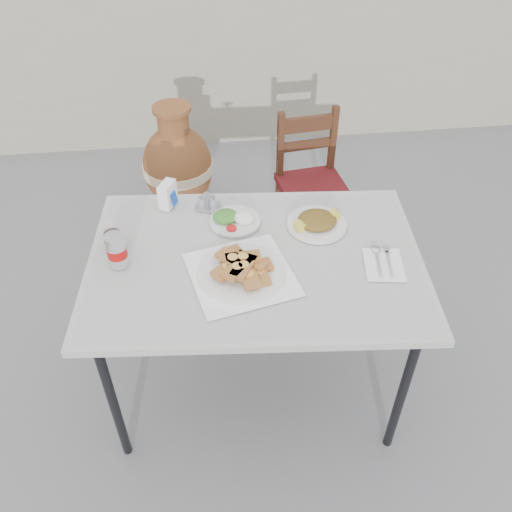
{
  "coord_description": "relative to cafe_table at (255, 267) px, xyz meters",
  "views": [
    {
      "loc": [
        -0.13,
        -1.62,
        2.28
      ],
      "look_at": [
        0.06,
        0.05,
        0.78
      ],
      "focal_mm": 38.0,
      "sensor_mm": 36.0,
      "label": 1
    }
  ],
  "objects": [
    {
      "name": "ground",
      "position": [
        -0.05,
        0.0,
        -0.77
      ],
      "size": [
        80.0,
        80.0,
        0.0
      ],
      "primitive_type": "plane",
      "color": "slate",
      "rests_on": "ground"
    },
    {
      "name": "condiment_caddy",
      "position": [
        -0.18,
        0.36,
        0.08
      ],
      "size": [
        0.12,
        0.11,
        0.07
      ],
      "rotation": [
        0.0,
        0.0,
        -0.37
      ],
      "color": "silver",
      "rests_on": "cafe_table"
    },
    {
      "name": "terracotta_urn",
      "position": [
        -0.34,
        1.43,
        -0.39
      ],
      "size": [
        0.46,
        0.46,
        0.8
      ],
      "color": "brown",
      "rests_on": "ground"
    },
    {
      "name": "chair",
      "position": [
        0.46,
        1.05,
        -0.32
      ],
      "size": [
        0.43,
        0.43,
        0.86
      ],
      "rotation": [
        0.0,
        0.0,
        0.13
      ],
      "color": "#331C0E",
      "rests_on": "ground"
    },
    {
      "name": "cafe_table",
      "position": [
        0.0,
        0.0,
        0.0
      ],
      "size": [
        1.42,
        1.03,
        0.82
      ],
      "rotation": [
        0.0,
        0.0,
        -0.08
      ],
      "color": "black",
      "rests_on": "ground"
    },
    {
      "name": "salad_rice_plate",
      "position": [
        -0.06,
        0.24,
        0.08
      ],
      "size": [
        0.22,
        0.22,
        0.06
      ],
      "color": "white",
      "rests_on": "cafe_table"
    },
    {
      "name": "back_wall",
      "position": [
        -0.05,
        2.5,
        -0.17
      ],
      "size": [
        6.0,
        0.25,
        1.2
      ],
      "primitive_type": "cube",
      "color": "#A29A87",
      "rests_on": "ground"
    },
    {
      "name": "cola_glass",
      "position": [
        -0.57,
        0.15,
        0.1
      ],
      "size": [
        0.07,
        0.07,
        0.1
      ],
      "color": "white",
      "rests_on": "cafe_table"
    },
    {
      "name": "napkin_holder",
      "position": [
        -0.35,
        0.4,
        0.12
      ],
      "size": [
        0.09,
        0.11,
        0.12
      ],
      "rotation": [
        0.0,
        0.0,
        -0.45
      ],
      "color": "white",
      "rests_on": "cafe_table"
    },
    {
      "name": "cutlery_napkin",
      "position": [
        0.5,
        -0.09,
        0.06
      ],
      "size": [
        0.18,
        0.22,
        0.01
      ],
      "rotation": [
        0.0,
        0.0,
        -0.16
      ],
      "color": "white",
      "rests_on": "cafe_table"
    },
    {
      "name": "salad_chopped_plate",
      "position": [
        0.29,
        0.17,
        0.08
      ],
      "size": [
        0.26,
        0.26,
        0.06
      ],
      "color": "white",
      "rests_on": "cafe_table"
    },
    {
      "name": "pide_plate",
      "position": [
        -0.07,
        -0.1,
        0.09
      ],
      "size": [
        0.46,
        0.46,
        0.08
      ],
      "rotation": [
        0.0,
        0.0,
        0.23
      ],
      "color": "white",
      "rests_on": "cafe_table"
    },
    {
      "name": "soda_can",
      "position": [
        -0.54,
        0.02,
        0.13
      ],
      "size": [
        0.08,
        0.08,
        0.14
      ],
      "color": "silver",
      "rests_on": "cafe_table"
    }
  ]
}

